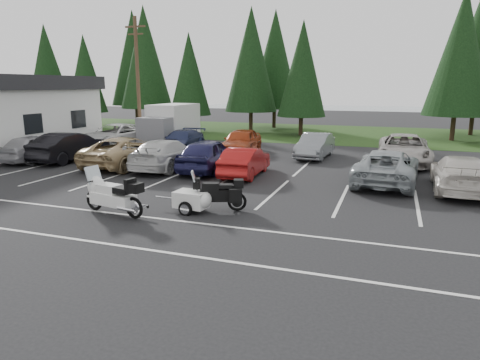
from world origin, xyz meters
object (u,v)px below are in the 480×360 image
(box_truck, at_px, (167,125))
(car_near_7, at_px, (460,174))
(car_near_6, at_px, (387,167))
(cargo_trailer, at_px, (191,202))
(car_far_0, at_px, (116,136))
(touring_motorcycle, at_px, (113,191))
(adventure_motorcycle, at_px, (215,191))
(car_far_3, at_px, (315,146))
(car_far_4, at_px, (404,149))
(car_near_4, at_px, (208,155))
(car_far_2, at_px, (241,141))
(car_near_3, at_px, (167,154))
(car_near_1, at_px, (71,147))
(car_near_5, at_px, (245,161))
(utility_pole, at_px, (138,79))
(car_near_2, at_px, (126,151))
(car_far_1, at_px, (182,141))

(box_truck, height_order, car_near_7, box_truck)
(box_truck, height_order, car_near_6, box_truck)
(cargo_trailer, bearing_deg, car_near_6, 51.79)
(car_far_0, distance_m, touring_motorcycle, 16.21)
(box_truck, height_order, adventure_motorcycle, box_truck)
(cargo_trailer, bearing_deg, adventure_motorcycle, 30.49)
(car_far_3, relative_size, car_far_4, 0.76)
(car_near_4, xyz_separation_m, adventure_motorcycle, (3.15, -6.50, -0.10))
(car_near_4, distance_m, car_far_2, 5.73)
(car_far_2, bearing_deg, car_near_4, -91.34)
(car_near_3, bearing_deg, car_near_1, -3.88)
(box_truck, height_order, car_near_5, box_truck)
(car_near_1, bearing_deg, cargo_trailer, 150.22)
(utility_pole, relative_size, car_near_7, 1.75)
(car_far_2, xyz_separation_m, adventure_motorcycle, (3.38, -12.22, -0.07))
(car_near_7, distance_m, car_far_0, 21.59)
(car_near_1, xyz_separation_m, car_near_4, (8.66, -0.08, 0.00))
(car_near_3, bearing_deg, car_far_3, -139.30)
(car_near_5, relative_size, cargo_trailer, 2.62)
(car_far_2, relative_size, car_far_3, 1.06)
(car_near_2, xyz_separation_m, car_near_7, (16.23, -0.28, -0.04))
(box_truck, height_order, car_far_1, box_truck)
(car_near_5, bearing_deg, car_far_4, -143.06)
(car_near_5, distance_m, car_far_2, 6.66)
(car_near_1, xyz_separation_m, car_far_2, (8.44, 5.65, -0.03))
(car_far_4, xyz_separation_m, adventure_motorcycle, (-6.29, -11.93, -0.08))
(box_truck, relative_size, touring_motorcycle, 1.93)
(car_far_4, height_order, touring_motorcycle, car_far_4)
(box_truck, xyz_separation_m, car_near_7, (18.29, -8.58, -0.70))
(cargo_trailer, relative_size, adventure_motorcycle, 0.67)
(car_near_1, distance_m, adventure_motorcycle, 13.52)
(car_near_7, relative_size, touring_motorcycle, 1.77)
(car_far_2, height_order, touring_motorcycle, touring_motorcycle)
(car_near_1, distance_m, car_far_4, 18.88)
(car_far_0, relative_size, car_far_3, 1.35)
(utility_pole, height_order, adventure_motorcycle, utility_pole)
(box_truck, distance_m, car_far_3, 11.45)
(car_far_2, distance_m, car_far_3, 4.67)
(car_near_7, relative_size, cargo_trailer, 3.18)
(car_near_4, height_order, car_far_3, car_near_4)
(adventure_motorcycle, bearing_deg, car_near_1, 130.25)
(car_near_1, distance_m, touring_motorcycle, 11.88)
(touring_motorcycle, bearing_deg, car_near_5, 85.26)
(utility_pole, relative_size, car_far_2, 1.92)
(car_near_2, height_order, car_near_5, car_near_2)
(car_near_5, xyz_separation_m, car_far_4, (7.26, 5.92, 0.12))
(car_far_2, distance_m, touring_motorcycle, 13.72)
(box_truck, xyz_separation_m, car_far_3, (11.22, -2.18, -0.72))
(car_near_1, relative_size, car_near_7, 0.98)
(car_near_7, height_order, car_far_1, car_near_7)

